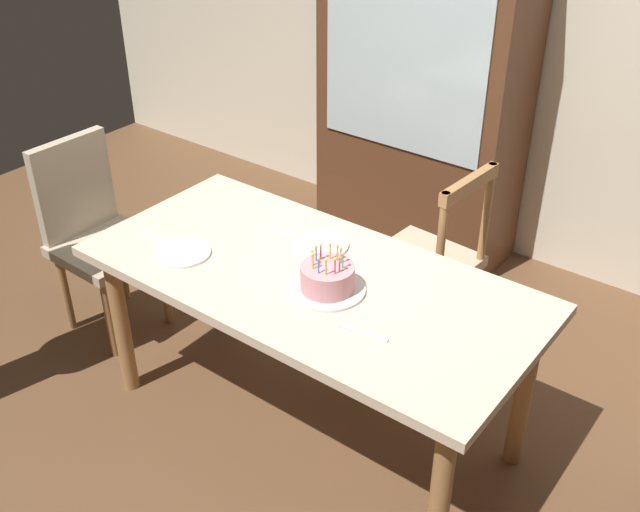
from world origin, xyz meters
The scene contains 12 objects.
ground centered at (0.00, 0.00, 0.00)m, with size 6.40×6.40×0.00m, color brown.
back_wall centered at (0.00, 1.85, 1.30)m, with size 6.40×0.10×2.60m, color beige.
dining_table centered at (0.00, 0.00, 0.66)m, with size 1.76×0.84×0.75m.
birthday_cake centered at (0.12, -0.05, 0.80)m, with size 0.28×0.28×0.17m.
plate_near_celebrant centered at (-0.48, -0.19, 0.75)m, with size 0.22×0.22×0.01m, color white.
plate_far_side centered at (-0.09, 0.19, 0.75)m, with size 0.22×0.22×0.01m, color white.
fork_near_celebrant centered at (-0.64, -0.17, 0.75)m, with size 0.18×0.02×0.01m, color silver.
fork_far_side centered at (-0.25, 0.19, 0.75)m, with size 0.18×0.02×0.01m, color silver.
fork_near_guest centered at (0.37, -0.18, 0.75)m, with size 0.18×0.02×0.01m, color silver.
chair_spindle_back centered at (0.10, 0.74, 0.46)m, with size 0.47×0.47×0.95m.
chair_upholstered centered at (-1.27, -0.04, 0.53)m, with size 0.46×0.45×0.95m.
china_cabinet centered at (-0.44, 1.56, 0.95)m, with size 1.10×0.45×1.90m.
Camera 1 is at (1.47, -1.86, 2.31)m, focal length 42.34 mm.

